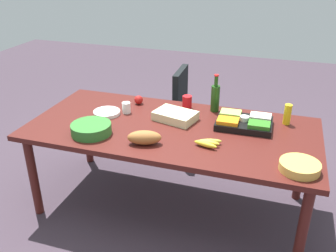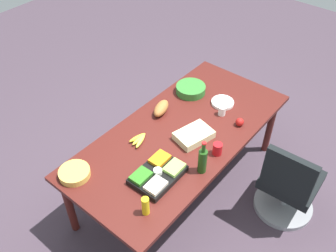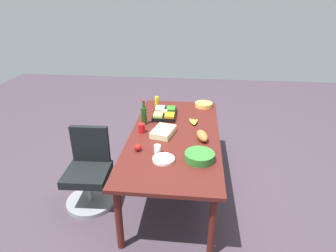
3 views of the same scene
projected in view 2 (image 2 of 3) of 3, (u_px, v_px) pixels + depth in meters
The scene contains 15 objects.
ground_plane at pixel (179, 184), 3.83m from camera, with size 10.00×10.00×0.00m, color #41343F.
conference_table at pixel (181, 138), 3.38m from camera, with size 2.21×1.04×0.74m.
office_chair at pixel (288, 188), 3.37m from camera, with size 0.56×0.56×0.89m.
chip_bowl at pixel (75, 173), 2.94m from camera, with size 0.25×0.25×0.06m, color gold.
sheet_cake at pixel (194, 135), 3.26m from camera, with size 0.32×0.22×0.07m, color beige.
salad_bowl at pixel (191, 89), 3.75m from camera, with size 0.30×0.30×0.08m, color #2F722C.
veggie_tray at pixel (158, 174), 2.93m from camera, with size 0.43×0.31×0.09m.
bread_loaf at pixel (161, 108), 3.51m from camera, with size 0.24×0.11×0.10m, color #A36430.
paper_plate_stack at pixel (223, 103), 3.63m from camera, with size 0.22×0.22×0.03m, color white.
red_solo_cup at pixel (217, 149), 3.10m from camera, with size 0.08×0.08×0.11m, color red.
banana_bunch at pixel (139, 139), 3.23m from camera, with size 0.19×0.13×0.04m.
wine_bottle at pixel (202, 160), 2.92m from camera, with size 0.08×0.08×0.32m.
mustard_bottle at pixel (146, 206), 2.65m from camera, with size 0.06×0.06×0.16m, color yellow.
paper_cup at pixel (222, 111), 3.49m from camera, with size 0.07×0.07×0.09m, color white.
apple_red at pixel (240, 122), 3.38m from camera, with size 0.08×0.08×0.08m, color #AA1815.
Camera 2 is at (1.95, 1.45, 3.03)m, focal length 39.61 mm.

